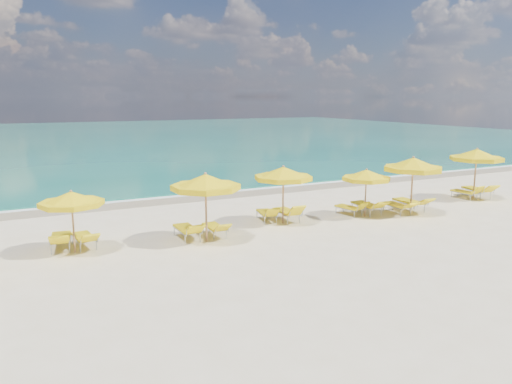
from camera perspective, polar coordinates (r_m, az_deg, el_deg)
name	(u,v)px	position (r m, az deg, el deg)	size (l,w,h in m)	color
ground_plane	(273,229)	(19.44, 1.98, -4.22)	(120.00, 120.00, 0.00)	beige
ocean	(88,138)	(65.30, -18.68, 5.84)	(120.00, 80.00, 0.30)	#126651
wet_sand_band	(205,196)	(26.01, -5.83, -0.41)	(120.00, 2.60, 0.01)	tan
foam_line	(200,193)	(26.75, -6.44, -0.11)	(120.00, 1.20, 0.03)	white
whitecap_near	(63,177)	(33.99, -21.23, 1.56)	(14.00, 0.36, 0.05)	white
whitecap_far	(223,155)	(44.19, -3.79, 4.25)	(18.00, 0.30, 0.05)	white
umbrella_1	(71,199)	(17.16, -20.35, -0.79)	(2.17, 2.17, 2.10)	tan
umbrella_2	(206,183)	(17.38, -5.78, 1.07)	(3.15, 3.15, 2.48)	tan
umbrella_3	(283,174)	(19.89, 3.14, 2.07)	(2.54, 2.54, 2.37)	tan
umbrella_4	(366,176)	(21.54, 12.50, 1.85)	(2.64, 2.64, 2.08)	tan
umbrella_5	(413,165)	(22.40, 17.53, 2.97)	(3.25, 3.25, 2.55)	tan
umbrella_6	(477,155)	(27.04, 23.91, 3.85)	(3.06, 3.06, 2.58)	tan
lounger_1_left	(61,243)	(18.05, -21.39, -5.41)	(0.87, 1.98, 0.79)	#A5A8AD
lounger_1_right	(84,241)	(18.00, -19.02, -5.35)	(0.76, 1.84, 0.74)	#A5A8AD
lounger_2_left	(187,233)	(18.13, -7.86, -4.68)	(0.65, 1.88, 0.81)	#A5A8AD
lounger_2_right	(215,231)	(18.44, -4.71, -4.44)	(0.57, 1.68, 0.69)	#A5A8AD
lounger_3_left	(267,216)	(20.56, 1.23, -2.79)	(0.84, 1.71, 0.76)	#A5A8AD
lounger_3_right	(287,215)	(20.65, 3.57, -2.67)	(0.70, 1.86, 0.86)	#A5A8AD
lounger_4_left	(349,211)	(21.99, 10.63, -2.09)	(0.81, 1.65, 0.74)	#A5A8AD
lounger_4_right	(367,209)	(22.34, 12.58, -1.86)	(0.71, 2.01, 0.80)	#A5A8AD
lounger_5_left	(397,208)	(22.79, 15.86, -1.82)	(0.66, 1.85, 0.70)	#A5A8AD
lounger_5_right	(410,205)	(23.47, 17.17, -1.47)	(0.71, 2.06, 0.80)	#A5A8AD
lounger_6_left	(465,195)	(27.17, 22.75, -0.28)	(0.66, 1.66, 0.80)	#A5A8AD
lounger_6_right	(477,193)	(27.77, 23.94, -0.06)	(1.00, 2.11, 0.85)	#A5A8AD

